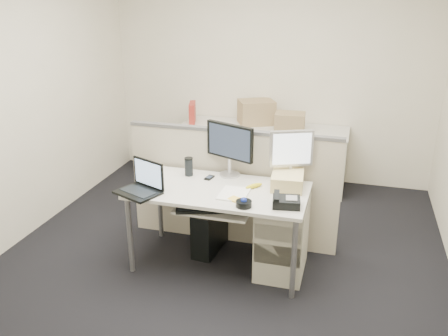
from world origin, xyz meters
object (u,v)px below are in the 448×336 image
(laptop, at_px, (137,179))
(monitor_main, at_px, (230,150))
(desk_phone, at_px, (286,202))
(desk, at_px, (219,196))

(laptop, bearing_deg, monitor_main, 66.67)
(monitor_main, distance_m, laptop, 0.87)
(laptop, height_order, desk_phone, laptop)
(desk, xyz_separation_m, monitor_main, (0.01, 0.32, 0.31))
(laptop, xyz_separation_m, desk_phone, (1.22, 0.10, -0.10))
(laptop, distance_m, desk_phone, 1.23)
(desk, xyz_separation_m, laptop, (-0.62, -0.28, 0.20))
(desk_phone, bearing_deg, desk, 154.71)
(desk, height_order, monitor_main, monitor_main)
(desk, bearing_deg, monitor_main, 89.00)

